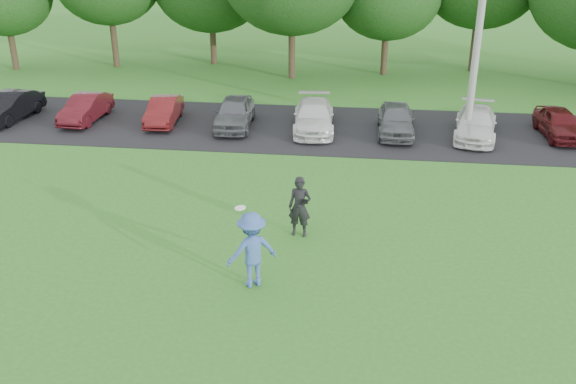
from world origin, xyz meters
name	(u,v)px	position (x,y,z in m)	size (l,w,h in m)	color
ground	(270,300)	(0.00, 0.00, 0.00)	(100.00, 100.00, 0.00)	#2C6F1F
parking_lot	(315,128)	(0.00, 13.00, 0.01)	(32.00, 6.50, 0.03)	black
utility_pole	(481,11)	(6.16, 12.27, 5.09)	(0.28, 0.28, 10.18)	gray
frisbee_player	(252,250)	(-0.54, 0.65, 0.99)	(1.48, 1.28, 2.17)	#3B5DA7
camera_bystander	(300,207)	(0.34, 3.42, 0.89)	(0.69, 0.50, 1.78)	black
parked_cars	(323,117)	(0.32, 12.81, 0.61)	(28.18, 4.25, 1.26)	black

